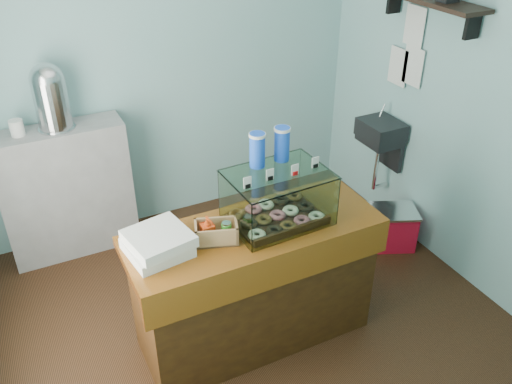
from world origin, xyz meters
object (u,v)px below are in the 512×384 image
display_case (276,194)px  coffee_urn (50,95)px  red_cooler (391,227)px  counter (255,284)px

display_case → coffee_urn: size_ratio=1.23×
display_case → coffee_urn: (-1.05, 1.52, 0.29)m
red_cooler → counter: bearing=-140.6°
coffee_urn → red_cooler: (2.37, -1.16, -1.19)m
counter → coffee_urn: coffee_urn is taller
counter → display_case: 0.64m
counter → display_case: bearing=17.2°
display_case → coffee_urn: 1.87m
display_case → red_cooler: display_case is taller
display_case → coffee_urn: bearing=122.4°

